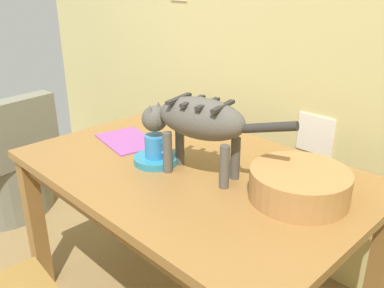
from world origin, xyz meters
The scene contains 9 objects.
wall_rear centered at (0.00, 2.10, 1.25)m, with size 4.28×0.11×2.50m.
dining_table centered at (0.07, 1.40, 0.64)m, with size 1.38×0.91×0.72m.
cat centered at (0.13, 1.38, 0.94)m, with size 0.61×0.24×0.31m.
saucer_bowl centered at (-0.06, 1.33, 0.74)m, with size 0.18×0.18×0.03m, color teal.
coffee_mug centered at (-0.06, 1.33, 0.80)m, with size 0.13×0.09×0.09m.
magazine centered at (-0.34, 1.39, 0.73)m, with size 0.30×0.21×0.01m, color #944899.
book_stack centered at (0.49, 1.59, 0.74)m, with size 0.17×0.13×0.03m.
wicker_basket centered at (0.51, 1.49, 0.78)m, with size 0.34×0.34×0.11m.
wicker_armchair centered at (-1.39, 1.15, 0.27)m, with size 0.63×0.65×0.78m.
Camera 1 is at (1.13, 0.36, 1.43)m, focal length 38.43 mm.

